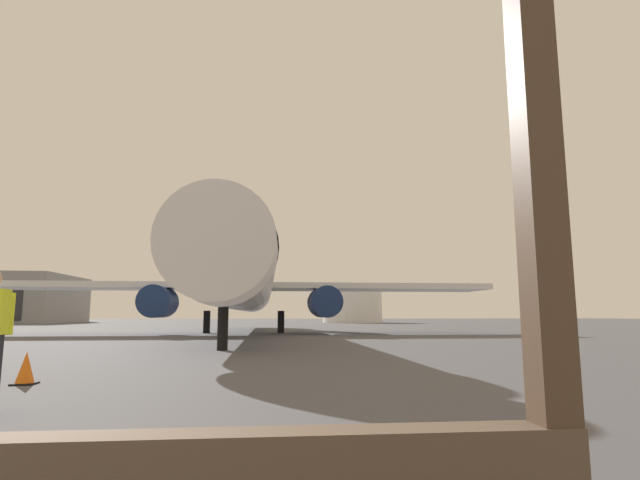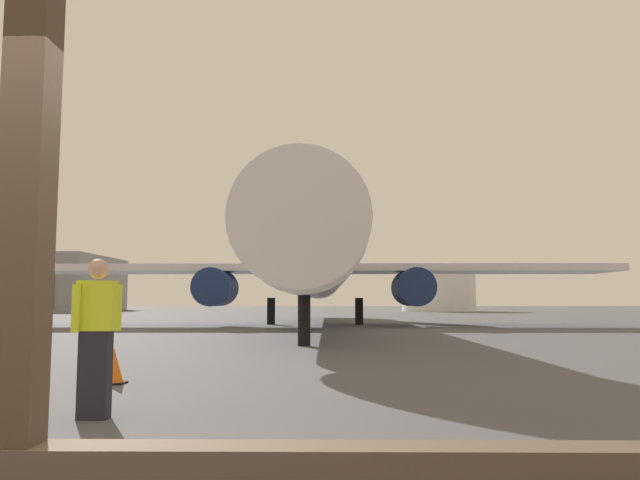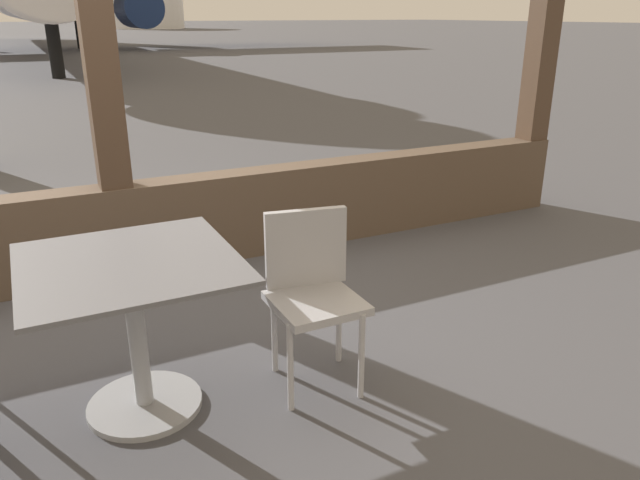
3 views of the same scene
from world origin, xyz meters
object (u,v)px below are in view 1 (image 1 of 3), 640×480
traffic_cone (26,369)px  distant_hangar (5,299)px  fuel_storage_tank (352,307)px  airplane (244,281)px

traffic_cone → distant_hangar: 80.11m
traffic_cone → fuel_storage_tank: 69.51m
traffic_cone → fuel_storage_tank: bearing=75.8°
distant_hangar → fuel_storage_tank: (52.43, -4.47, -1.18)m
airplane → distant_hangar: (-37.99, 49.37, 0.31)m
traffic_cone → distant_hangar: bearing=116.2°
traffic_cone → distant_hangar: (-35.34, 71.82, 3.29)m
distant_hangar → traffic_cone: bearing=-63.8°
fuel_storage_tank → airplane: bearing=-107.8°
airplane → traffic_cone: 22.80m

